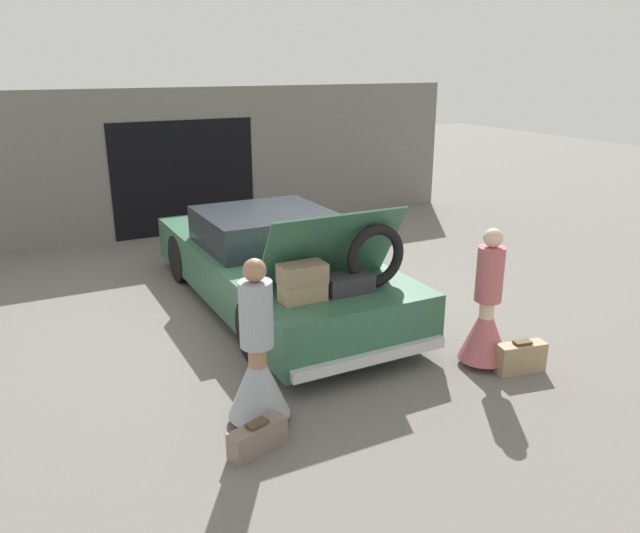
{
  "coord_description": "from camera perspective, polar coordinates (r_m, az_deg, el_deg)",
  "views": [
    {
      "loc": [
        -3.22,
        -7.57,
        3.25
      ],
      "look_at": [
        0.0,
        -1.38,
        0.96
      ],
      "focal_mm": 35.0,
      "sensor_mm": 36.0,
      "label": 1
    }
  ],
  "objects": [
    {
      "name": "garage_wall_back",
      "position": [
        12.52,
        -12.44,
        9.27
      ],
      "size": [
        12.0,
        0.14,
        2.8
      ],
      "color": "slate",
      "rests_on": "ground_plane"
    },
    {
      "name": "suitcase_beside_left_person",
      "position": [
        5.66,
        -5.72,
        -15.33
      ],
      "size": [
        0.58,
        0.33,
        0.29
      ],
      "color": "#75665B",
      "rests_on": "ground_plane"
    },
    {
      "name": "car",
      "position": [
        8.64,
        -4.2,
        0.24
      ],
      "size": [
        2.0,
        5.12,
        1.71
      ],
      "color": "#336047",
      "rests_on": "ground_plane"
    },
    {
      "name": "ground_plane",
      "position": [
        8.85,
        -4.14,
        -3.39
      ],
      "size": [
        40.0,
        40.0,
        0.0
      ],
      "primitive_type": "plane",
      "color": "slate"
    },
    {
      "name": "person_left",
      "position": [
        5.86,
        -5.71,
        -9.05
      ],
      "size": [
        0.59,
        0.59,
        1.62
      ],
      "rotation": [
        0.0,
        0.0,
        -1.52
      ],
      "color": "#997051",
      "rests_on": "ground_plane"
    },
    {
      "name": "person_right",
      "position": [
        7.14,
        14.93,
        -4.53
      ],
      "size": [
        0.56,
        0.56,
        1.58
      ],
      "rotation": [
        0.0,
        0.0,
        1.37
      ],
      "color": "beige",
      "rests_on": "ground_plane"
    },
    {
      "name": "suitcase_beside_right_person",
      "position": [
        7.24,
        17.88,
        -7.92
      ],
      "size": [
        0.57,
        0.28,
        0.37
      ],
      "color": "#9E8460",
      "rests_on": "ground_plane"
    }
  ]
}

